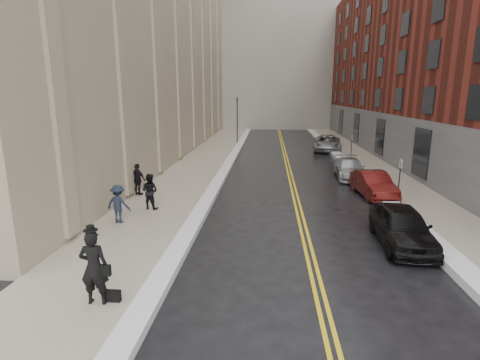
% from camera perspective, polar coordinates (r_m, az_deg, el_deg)
% --- Properties ---
extents(ground, '(160.00, 160.00, 0.00)m').
position_cam_1_polar(ground, '(13.17, -0.23, -12.10)').
color(ground, black).
rests_on(ground, ground).
extents(sidewalk_left, '(4.00, 64.00, 0.15)m').
position_cam_1_polar(sidewalk_left, '(28.95, -6.54, 1.96)').
color(sidewalk_left, gray).
rests_on(sidewalk_left, ground).
extents(sidewalk_right, '(3.00, 64.00, 0.15)m').
position_cam_1_polar(sidewalk_right, '(29.54, 20.14, 1.46)').
color(sidewalk_right, gray).
rests_on(sidewalk_right, ground).
extents(lane_stripe_a, '(0.12, 64.00, 0.01)m').
position_cam_1_polar(lane_stripe_a, '(28.47, 7.19, 1.61)').
color(lane_stripe_a, gold).
rests_on(lane_stripe_a, ground).
extents(lane_stripe_b, '(0.12, 64.00, 0.01)m').
position_cam_1_polar(lane_stripe_b, '(28.49, 7.68, 1.60)').
color(lane_stripe_b, gold).
rests_on(lane_stripe_b, ground).
extents(snow_ridge_left, '(0.70, 60.80, 0.26)m').
position_cam_1_polar(snow_ridge_left, '(28.59, -2.01, 2.01)').
color(snow_ridge_left, white).
rests_on(snow_ridge_left, ground).
extents(snow_ridge_right, '(0.85, 60.80, 0.30)m').
position_cam_1_polar(snow_ridge_right, '(29.07, 16.64, 1.69)').
color(snow_ridge_right, white).
rests_on(snow_ridge_right, ground).
extents(building_right, '(14.00, 50.00, 18.00)m').
position_cam_1_polar(building_right, '(38.75, 31.05, 16.30)').
color(building_right, maroon).
rests_on(building_right, ground).
extents(tower_far_right, '(22.00, 18.00, 44.00)m').
position_cam_1_polar(tower_far_right, '(80.65, 15.02, 24.36)').
color(tower_far_right, slate).
rests_on(tower_far_right, ground).
extents(traffic_signal, '(0.18, 0.15, 5.20)m').
position_cam_1_polar(traffic_signal, '(42.11, -0.43, 9.62)').
color(traffic_signal, black).
rests_on(traffic_signal, ground).
extents(parking_sign_near, '(0.06, 0.35, 2.23)m').
position_cam_1_polar(parking_sign_near, '(21.48, 23.16, 0.59)').
color(parking_sign_near, black).
rests_on(parking_sign_near, ground).
extents(parking_sign_far, '(0.06, 0.35, 2.23)m').
position_cam_1_polar(parking_sign_far, '(32.90, 16.63, 5.09)').
color(parking_sign_far, black).
rests_on(parking_sign_far, ground).
extents(car_black, '(1.95, 4.44, 1.49)m').
position_cam_1_polar(car_black, '(15.36, 23.45, -6.49)').
color(car_black, black).
rests_on(car_black, ground).
extents(car_maroon, '(1.83, 4.31, 1.38)m').
position_cam_1_polar(car_maroon, '(22.05, 19.64, -0.59)').
color(car_maroon, '#490E0D').
rests_on(car_maroon, ground).
extents(car_silver_near, '(2.01, 4.55, 1.30)m').
position_cam_1_polar(car_silver_near, '(26.40, 16.37, 1.70)').
color(car_silver_near, '#98999F').
rests_on(car_silver_near, ground).
extents(car_silver_far, '(3.34, 5.91, 1.56)m').
position_cam_1_polar(car_silver_far, '(38.53, 13.17, 5.52)').
color(car_silver_far, gray).
rests_on(car_silver_far, ground).
extents(pedestrian_main, '(0.77, 0.53, 2.05)m').
position_cam_1_polar(pedestrian_main, '(10.72, -21.36, -12.30)').
color(pedestrian_main, black).
rests_on(pedestrian_main, sidewalk_left).
extents(pedestrian_a, '(0.98, 0.85, 1.73)m').
position_cam_1_polar(pedestrian_a, '(18.49, -13.58, -1.67)').
color(pedestrian_a, black).
rests_on(pedestrian_a, sidewalk_left).
extents(pedestrian_b, '(1.16, 0.78, 1.67)m').
position_cam_1_polar(pedestrian_b, '(16.88, -18.06, -3.48)').
color(pedestrian_b, black).
rests_on(pedestrian_b, sidewalk_left).
extents(pedestrian_c, '(1.11, 0.82, 1.75)m').
position_cam_1_polar(pedestrian_c, '(21.15, -15.30, 0.08)').
color(pedestrian_c, black).
rests_on(pedestrian_c, sidewalk_left).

